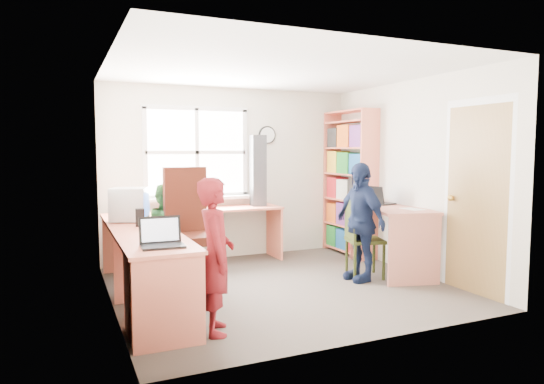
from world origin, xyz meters
The scene contains 19 objects.
room centered at (0.01, 0.10, 1.22)m, with size 3.64×3.44×2.44m.
l_desk centered at (-1.31, -0.28, 0.46)m, with size 2.38×2.95×0.75m.
right_desk centered at (1.59, 0.11, 0.60)m, with size 1.02×1.56×0.83m.
bookshelf centered at (1.65, 1.19, 1.00)m, with size 0.30×1.02×2.10m.
swivel_chair centered at (-0.93, 0.44, 0.57)m, with size 0.65×0.65×1.33m.
wooden_chair centered at (1.04, 0.01, 0.51)m, with size 0.51×0.51×0.94m.
crt_monitor centered at (-1.55, 0.62, 0.94)m, with size 0.47×0.44×0.37m.
laptop_left centered at (-1.49, -0.89, 0.81)m, with size 0.35×0.30×0.24m.
laptop_right centered at (1.53, 0.35, 0.88)m, with size 0.36×0.41×0.24m.
speaker_a centered at (-1.49, 0.23, 0.84)m, with size 0.10×0.10×0.18m.
speaker_b centered at (-1.47, 0.76, 0.85)m, with size 0.12×0.12×0.20m.
cd_tower centered at (0.30, 1.42, 1.24)m, with size 0.21×0.19×0.99m.
game_box centered at (1.56, 0.60, 0.86)m, with size 0.31×0.31×0.06m.
paper_a centered at (-1.48, -0.38, 0.75)m, with size 0.21×0.30×0.00m.
paper_b centered at (1.61, -0.26, 0.83)m, with size 0.20×0.28×0.00m.
potted_plant centered at (-0.74, 1.50, 0.89)m, with size 0.15×0.12×0.27m, color #2E7434.
person_red centered at (-1.07, -1.02, 0.65)m, with size 0.48×0.31×1.31m, color maroon.
person_green centered at (-1.10, 0.77, 0.57)m, with size 0.56×0.43×1.15m, color #2E6B2A.
person_navy centered at (0.98, -0.10, 0.69)m, with size 0.81×0.34×1.39m, color #131D3C.
Camera 1 is at (-2.23, -4.84, 1.54)m, focal length 32.00 mm.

